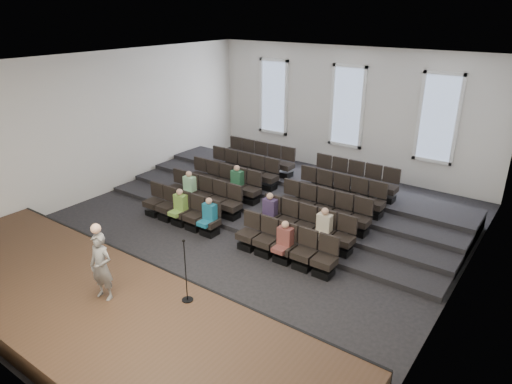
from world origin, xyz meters
TOP-DOWN VIEW (x-y plane):
  - ground at (0.00, 0.00)m, footprint 14.00×14.00m
  - ceiling at (0.00, 0.00)m, footprint 12.00×14.00m
  - wall_back at (0.00, 7.02)m, footprint 12.00×0.04m
  - wall_left at (-6.02, 0.00)m, footprint 0.04×14.00m
  - wall_right at (6.02, 0.00)m, footprint 0.04×14.00m
  - stage at (0.00, -5.10)m, footprint 11.80×3.60m
  - stage_lip at (0.00, -3.33)m, footprint 11.80×0.06m
  - risers at (0.00, 3.17)m, footprint 11.80×4.80m
  - seating_rows at (-0.00, 1.54)m, footprint 6.80×4.70m
  - windows at (0.00, 6.95)m, footprint 8.44×0.10m
  - audience at (-0.19, 0.15)m, footprint 5.45×2.64m
  - speaker at (0.03, -4.86)m, footprint 0.61×0.46m
  - mic_stand at (1.55, -3.90)m, footprint 0.25×0.25m

SIDE VIEW (x-z plane):
  - ground at x=0.00m, z-range 0.00..0.00m
  - risers at x=0.00m, z-range -0.10..0.50m
  - stage at x=0.00m, z-range 0.00..0.50m
  - stage_lip at x=0.00m, z-range -0.01..0.51m
  - seating_rows at x=0.00m, z-range -0.15..1.52m
  - audience at x=-0.19m, z-range 0.24..1.34m
  - mic_stand at x=1.55m, z-range 0.20..1.68m
  - speaker at x=0.03m, z-range 0.50..2.03m
  - wall_back at x=0.00m, z-range 0.00..5.00m
  - wall_left at x=-6.02m, z-range 0.00..5.00m
  - wall_right at x=6.02m, z-range 0.00..5.00m
  - windows at x=0.00m, z-range 1.08..4.32m
  - ceiling at x=0.00m, z-range 5.00..5.02m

